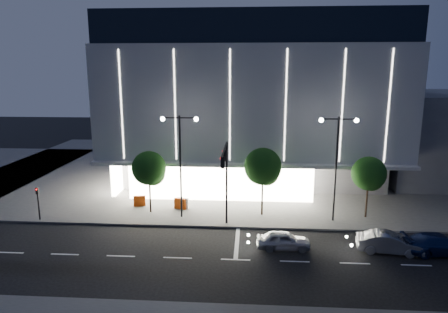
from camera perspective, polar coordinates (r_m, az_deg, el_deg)
ground at (r=29.59m, az=-2.20°, el=-13.09°), size 160.00×160.00×0.00m
sidewalk_museum at (r=52.18m, az=6.04°, el=-1.80°), size 70.00×40.00×0.15m
museum at (r=49.02m, az=3.97°, el=8.24°), size 30.00×25.80×18.00m
annex_building at (r=56.15m, az=28.14°, el=2.94°), size 16.00×20.00×10.00m
traffic_mast at (r=30.95m, az=0.21°, el=-2.04°), size 0.33×5.89×7.07m
street_lamp_west at (r=33.80m, az=-6.28°, el=0.72°), size 3.16×0.36×9.00m
street_lamp_east at (r=34.03m, az=15.82°, el=0.41°), size 3.16×0.36×9.00m
ped_signal_far at (r=37.46m, az=-25.03°, el=-5.67°), size 0.22×0.24×3.00m
tree_left at (r=35.82m, az=-10.62°, el=-1.91°), size 3.02×3.02×5.72m
tree_mid at (r=34.65m, az=5.60°, el=-1.73°), size 3.25×3.25×6.15m
tree_right at (r=36.19m, az=19.99°, el=-2.55°), size 2.91×2.91×5.51m
car_lead at (r=29.66m, az=8.49°, el=-11.76°), size 3.93×1.70×1.32m
car_second at (r=31.09m, az=22.50°, el=-11.31°), size 4.58×2.13×1.45m
car_third at (r=32.38m, az=28.39°, el=-10.94°), size 5.13×2.45×1.44m
barrier_a at (r=38.49m, az=-11.97°, el=-6.22°), size 1.13×0.49×1.00m
barrier_b at (r=37.24m, az=-5.91°, el=-6.65°), size 1.13×0.50×1.00m
barrier_c at (r=37.14m, az=-6.31°, el=-6.71°), size 1.13×0.56×1.00m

